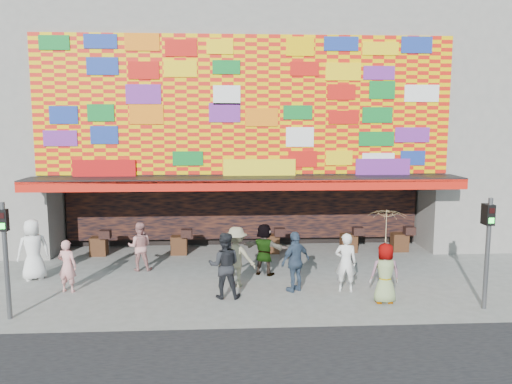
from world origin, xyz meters
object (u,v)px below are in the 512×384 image
(ped_b, at_px, (67,266))
(signal_right, at_px, (488,241))
(ped_i, at_px, (140,246))
(ped_f, at_px, (264,249))
(ped_d, at_px, (236,257))
(ped_h, at_px, (346,262))
(signal_left, at_px, (5,247))
(ped_e, at_px, (295,262))
(parasol, at_px, (387,226))
(ped_g, at_px, (385,273))
(ped_c, at_px, (224,265))
(ped_a, at_px, (33,250))

(ped_b, bearing_deg, signal_right, -177.15)
(ped_i, bearing_deg, ped_f, 168.99)
(signal_right, distance_m, ped_i, 10.68)
(ped_d, xyz_separation_m, ped_h, (3.20, -0.64, -0.04))
(signal_left, xyz_separation_m, ped_f, (6.73, 3.35, -1.01))
(ped_b, xyz_separation_m, ped_h, (8.16, -0.39, 0.09))
(ped_d, relative_size, ped_f, 1.08)
(ped_e, relative_size, ped_h, 1.03)
(ped_i, distance_m, parasol, 8.18)
(ped_d, height_order, ped_g, ped_d)
(ped_e, relative_size, ped_g, 1.07)
(ped_c, xyz_separation_m, ped_f, (1.29, 2.10, -0.09))
(ped_b, relative_size, ped_d, 0.85)
(ped_a, height_order, ped_c, ped_a)
(ped_g, bearing_deg, signal_left, 3.18)
(ped_h, bearing_deg, ped_c, 17.37)
(ped_b, bearing_deg, signal_left, 79.59)
(ped_g, bearing_deg, ped_b, -9.05)
(ped_c, relative_size, ped_i, 1.15)
(ped_g, distance_m, ped_i, 8.07)
(signal_left, distance_m, ped_g, 9.93)
(ped_c, distance_m, ped_i, 4.02)
(ped_b, distance_m, ped_g, 9.13)
(ped_e, distance_m, parasol, 2.87)
(ped_a, xyz_separation_m, ped_f, (7.33, 0.10, -0.12))
(ped_e, bearing_deg, ped_g, 120.24)
(ped_b, bearing_deg, ped_a, -28.54)
(ped_c, distance_m, ped_d, 1.04)
(ped_h, relative_size, ped_i, 1.07)
(ped_b, xyz_separation_m, ped_e, (6.69, -0.31, 0.12))
(ped_f, bearing_deg, parasol, 164.05)
(ped_f, distance_m, ped_i, 4.21)
(ped_d, distance_m, ped_e, 1.81)
(ped_i, bearing_deg, ped_c, 134.31)
(signal_left, bearing_deg, ped_c, 12.98)
(ped_b, bearing_deg, ped_h, -170.16)
(signal_left, bearing_deg, ped_h, 10.03)
(signal_right, distance_m, ped_d, 7.03)
(ped_g, bearing_deg, ped_e, -25.36)
(ped_e, height_order, ped_g, ped_e)
(signal_left, height_order, ped_d, signal_left)
(ped_b, bearing_deg, parasol, -176.21)
(ped_h, height_order, parasol, parasol)
(ped_g, xyz_separation_m, parasol, (0.00, 0.00, 1.32))
(ped_g, height_order, ped_h, ped_h)
(ped_a, height_order, ped_b, ped_a)
(ped_a, distance_m, ped_c, 6.37)
(signal_right, height_order, ped_a, signal_right)
(ped_f, xyz_separation_m, parasol, (3.13, -2.77, 1.31))
(ped_f, xyz_separation_m, ped_i, (-4.15, 0.73, -0.03))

